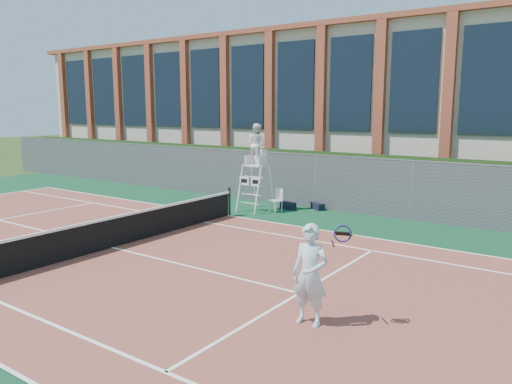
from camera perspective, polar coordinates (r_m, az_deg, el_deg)
The scene contains 12 objects.
ground at distance 15.39m, azimuth -16.15°, elevation -6.22°, with size 120.00×120.00×0.00m, color #233814.
apron at distance 16.01m, azimuth -13.35°, elevation -5.48°, with size 36.00×20.00×0.01m, color #0D3A22.
tennis_court at distance 15.39m, azimuth -16.15°, elevation -6.15°, with size 23.77×10.97×0.02m, color brown.
tennis_net at distance 15.26m, azimuth -16.24°, elevation -4.28°, with size 0.10×11.30×1.10m.
fence at distance 21.63m, azimuth 2.18°, elevation 1.60°, with size 40.00×0.06×2.20m, color #595E60, non-canonical shape.
hedge at distance 22.64m, azimuth 3.84°, elevation 1.94°, with size 40.00×1.40×2.20m, color black.
building at distance 29.52m, azimuth 12.10°, elevation 9.44°, with size 45.00×10.60×8.22m.
umpire_chair at distance 19.89m, azimuth 0.05°, elevation 5.20°, with size 0.99×1.52×3.53m.
plastic_chair at distance 19.85m, azimuth 2.46°, elevation -0.70°, with size 0.54×0.54×0.93m.
sports_bag_near at distance 20.45m, azimuth 3.67°, elevation -1.56°, with size 0.67×0.27×0.29m, color black.
sports_bag_far at distance 20.50m, azimuth 7.06°, elevation -1.61°, with size 0.67×0.29×0.27m, color black.
tennis_player at distance 9.50m, azimuth 6.22°, elevation -9.36°, with size 1.08×0.73×1.94m.
Camera 1 is at (11.69, -9.16, 4.07)m, focal length 35.00 mm.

